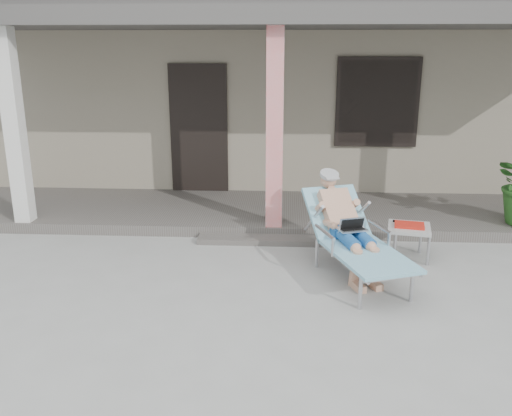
{
  "coord_description": "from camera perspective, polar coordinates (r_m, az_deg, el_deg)",
  "views": [
    {
      "loc": [
        0.17,
        -4.93,
        2.49
      ],
      "look_at": [
        -0.16,
        0.6,
        0.85
      ],
      "focal_mm": 38.0,
      "sensor_mm": 36.0,
      "label": 1
    }
  ],
  "objects": [
    {
      "name": "ground",
      "position": [
        5.53,
        1.27,
        -10.3
      ],
      "size": [
        60.0,
        60.0,
        0.0
      ],
      "primitive_type": "plane",
      "color": "#9E9E99",
      "rests_on": "ground"
    },
    {
      "name": "house",
      "position": [
        11.46,
        2.55,
        12.37
      ],
      "size": [
        10.4,
        5.4,
        3.3
      ],
      "color": "gray",
      "rests_on": "ground"
    },
    {
      "name": "porch_deck",
      "position": [
        8.29,
        2.03,
        -0.44
      ],
      "size": [
        10.0,
        2.0,
        0.15
      ],
      "primitive_type": "cube",
      "color": "#605B56",
      "rests_on": "ground"
    },
    {
      "name": "porch_overhang",
      "position": [
        7.88,
        2.23,
        18.66
      ],
      "size": [
        10.0,
        2.3,
        2.85
      ],
      "color": "silver",
      "rests_on": "porch_deck"
    },
    {
      "name": "porch_step",
      "position": [
        7.21,
        1.81,
        -3.39
      ],
      "size": [
        2.0,
        0.3,
        0.07
      ],
      "primitive_type": "cube",
      "color": "#605B56",
      "rests_on": "ground"
    },
    {
      "name": "lounger",
      "position": [
        6.14,
        9.98,
        -0.55
      ],
      "size": [
        1.21,
        1.85,
        1.16
      ],
      "rotation": [
        0.0,
        0.0,
        0.34
      ],
      "color": "#B7B7BC",
      "rests_on": "ground"
    },
    {
      "name": "side_table",
      "position": [
        6.83,
        15.81,
        -2.18
      ],
      "size": [
        0.58,
        0.58,
        0.45
      ],
      "rotation": [
        0.0,
        0.0,
        -0.19
      ],
      "color": "#A9A9A4",
      "rests_on": "ground"
    }
  ]
}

